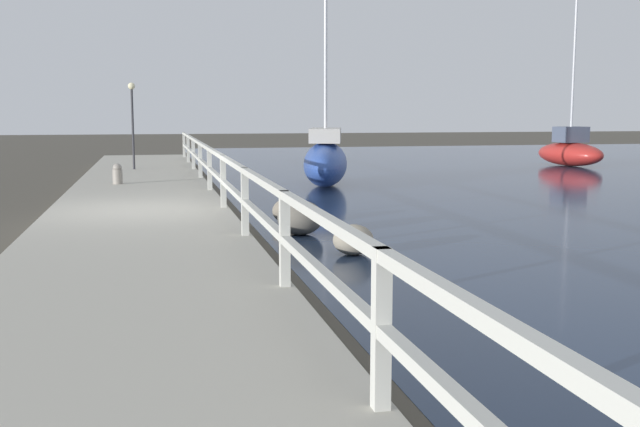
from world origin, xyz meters
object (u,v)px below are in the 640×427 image
dock_lamp (132,110)px  sailboat_red (570,151)px  sailboat_blue (325,161)px  mooring_bollard (117,174)px

dock_lamp → sailboat_red: sailboat_red is taller
sailboat_red → sailboat_blue: 12.45m
mooring_bollard → sailboat_red: (16.73, 7.27, -0.01)m
mooring_bollard → sailboat_red: bearing=23.5°
mooring_bollard → sailboat_red: size_ratio=0.08×
sailboat_red → sailboat_blue: size_ratio=0.92×
sailboat_blue → sailboat_red: bearing=42.0°
mooring_bollard → dock_lamp: size_ratio=0.19×
dock_lamp → sailboat_blue: size_ratio=0.37×
dock_lamp → sailboat_red: (16.43, 2.39, -1.57)m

